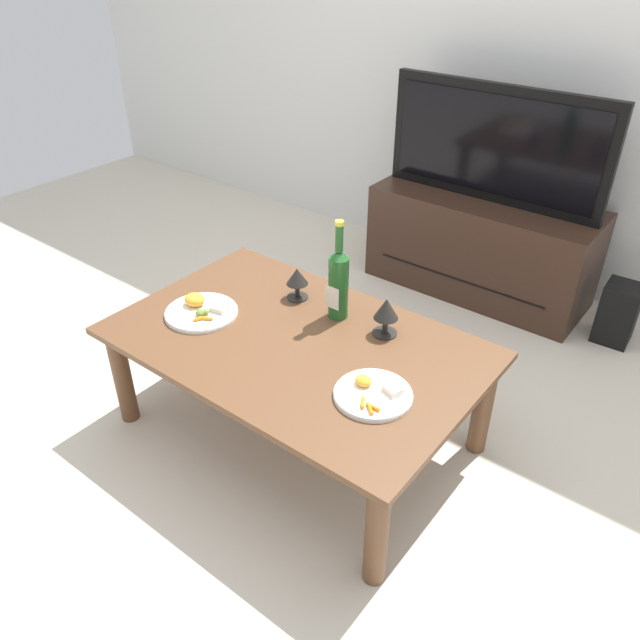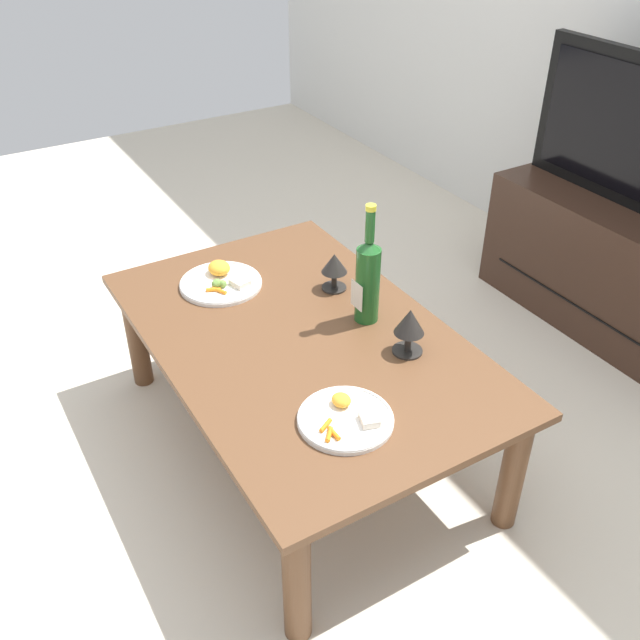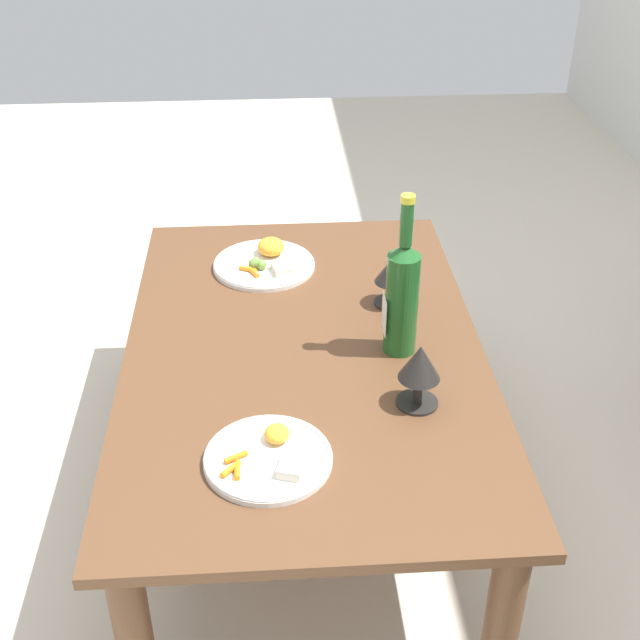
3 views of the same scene
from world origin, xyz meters
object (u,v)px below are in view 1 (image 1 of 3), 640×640
Objects in this scene: dinner_plate_left at (201,310)px; tv_stand at (480,246)px; goblet_left at (297,278)px; goblet_right at (386,311)px; dining_table at (296,354)px; wine_bottle at (338,281)px; tv_screen at (496,145)px; dinner_plate_right at (373,394)px; floor_speaker at (618,313)px.

tv_stand is at bearing 74.15° from dinner_plate_left.
goblet_right reaches higher than goblet_left.
dining_table is 0.30m from wine_bottle.
tv_screen is 4.01× the size of dinner_plate_left.
goblet_left is at bearing 177.60° from wine_bottle.
tv_stand is at bearing 102.60° from dinner_plate_right.
dinner_plate_left is at bearing -143.85° from wine_bottle.
tv_screen is at bearing 174.13° from floor_speaker.
tv_stand is 1.58m from dinner_plate_right.
dinner_plate_right is (0.38, -0.09, 0.07)m from dining_table.
goblet_right is at bearing 116.92° from dinner_plate_right.
goblet_right reaches higher than tv_stand.
goblet_right is (0.18, -1.21, 0.28)m from tv_stand.
tv_stand is 1.03× the size of tv_screen.
dinner_plate_left is at bearing -124.28° from goblet_left.
tv_stand is at bearing 173.94° from floor_speaker.
dining_table is 8.98× the size of goblet_right.
tv_stand is 0.74m from floor_speaker.
tv_screen is at bearing -90.00° from tv_stand.
wine_bottle is at bearing -177.60° from goblet_right.
wine_bottle is (-0.02, -1.22, 0.33)m from tv_stand.
dining_table is at bearing -51.72° from goblet_left.
dinner_plate_right is at bearing -77.38° from tv_screen.
dinner_plate_left is (-0.43, -1.52, 0.20)m from tv_stand.
dinner_plate_left is at bearing -153.22° from goblet_right.
tv_screen is at bearing 98.57° from goblet_right.
dining_table is 3.39× the size of wine_bottle.
tv_screen is (0.00, -0.00, 0.53)m from tv_stand.
wine_bottle is at bearing -2.40° from goblet_left.
dining_table is 0.41m from dinner_plate_left.
tv_screen is at bearing 74.13° from dinner_plate_left.
floor_speaker is 1.91m from dinner_plate_left.
tv_screen is at bearing 102.62° from dinner_plate_right.
dinner_plate_right is at bearing -107.42° from floor_speaker.
wine_bottle reaches higher than goblet_left.
floor_speaker is at bearing 75.43° from dinner_plate_right.
goblet_left is (-0.22, -1.21, -0.26)m from tv_screen.
goblet_left is 0.65m from dinner_plate_right.
floor_speaker is at bearing -3.20° from tv_stand.
dining_table is at bearing -91.72° from tv_screen.
dinner_plate_right is (0.34, -1.52, -0.33)m from tv_screen.
dinner_plate_right is at bearing -12.69° from dining_table.
dining_table is 1.44m from tv_stand.
tv_stand is 1.60m from dinner_plate_left.
tv_stand is 8.72× the size of goblet_left.
dining_table is 1.19× the size of tv_screen.
goblet_left reaches higher than floor_speaker.
floor_speaker is 1.47m from wine_bottle.
dining_table is 1.16× the size of tv_stand.
wine_bottle is 0.21m from goblet_right.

